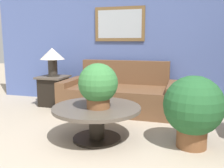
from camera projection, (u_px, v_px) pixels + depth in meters
The scene contains 7 objects.
wall_back at pixel (158, 36), 4.59m from camera, with size 6.81×0.09×2.60m.
couch_main at pixel (120, 95), 4.41m from camera, with size 2.00×0.95×0.86m.
coffee_table at pixel (97, 116), 3.06m from camera, with size 1.08×1.08×0.42m.
side_table at pixel (54, 90), 4.75m from camera, with size 0.52×0.52×0.56m.
table_lamp at pixel (52, 56), 4.64m from camera, with size 0.46×0.46×0.53m.
potted_plant_on_table at pixel (98, 85), 2.94m from camera, with size 0.47×0.47×0.54m.
potted_plant_floor at pixel (193, 108), 2.82m from camera, with size 0.68×0.68×0.84m.
Camera 1 is at (0.49, -1.57, 1.21)m, focal length 40.00 mm.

